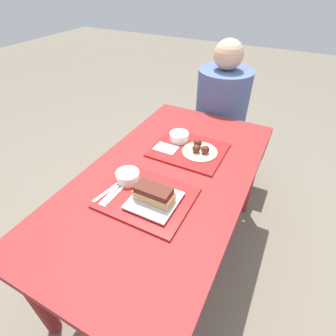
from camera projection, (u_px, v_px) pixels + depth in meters
ground_plane at (167, 257)px, 1.79m from camera, size 12.00×12.00×0.00m
picnic_table at (166, 189)px, 1.40m from camera, size 0.81×1.50×0.73m
picnic_bench_far at (219, 143)px, 2.24m from camera, size 0.77×0.28×0.44m
tray_near at (146, 198)px, 1.20m from camera, size 0.40×0.33×0.01m
tray_far at (188, 150)px, 1.51m from camera, size 0.40×0.33×0.01m
bowl_coleslaw_near at (128, 176)px, 1.27m from camera, size 0.11×0.11×0.05m
brisket_sandwich_plate at (154, 197)px, 1.15m from camera, size 0.21×0.21×0.09m
plastic_fork_near at (111, 193)px, 1.21m from camera, size 0.02×0.17×0.00m
plastic_knife_near at (115, 195)px, 1.21m from camera, size 0.02×0.17×0.00m
plastic_spoon_near at (107, 191)px, 1.22m from camera, size 0.05×0.17×0.00m
condiment_packet at (160, 188)px, 1.24m from camera, size 0.04×0.03×0.01m
bowl_coleslaw_far at (179, 136)px, 1.56m from camera, size 0.11×0.11×0.05m
wings_plate_far at (200, 149)px, 1.47m from camera, size 0.20×0.20×0.06m
napkin_far at (166, 148)px, 1.50m from camera, size 0.13×0.09×0.01m
person_seated_across at (222, 101)px, 2.01m from camera, size 0.40×0.40×0.74m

